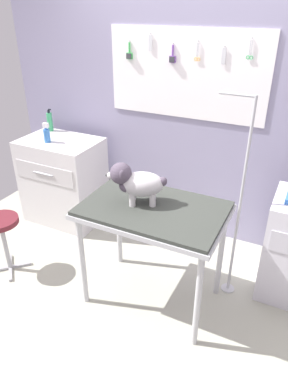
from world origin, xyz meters
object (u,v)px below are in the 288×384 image
at_px(grooming_arm, 238,212).
at_px(dog, 136,182).
at_px(counter_left, 64,180).
at_px(detangler_spray, 50,122).
at_px(stool, 2,229).
at_px(grooming_table, 153,217).

height_order(grooming_arm, dog, grooming_arm).
relative_size(counter_left, detangler_spray, 3.79).
xyz_separation_m(dog, stool, (-1.17, -0.26, -0.60)).
distance_m(grooming_arm, detangler_spray, 2.26).
relative_size(counter_left, stool, 1.70).
bearing_deg(counter_left, detangler_spray, 142.81).
xyz_separation_m(grooming_table, detangler_spray, (-1.65, 0.90, 0.24)).
xyz_separation_m(grooming_arm, dog, (-0.67, -0.36, 0.27)).
height_order(grooming_table, counter_left, counter_left).
bearing_deg(detangler_spray, grooming_table, -28.58).
distance_m(dog, stool, 1.34).
distance_m(dog, detangler_spray, 1.76).
relative_size(dog, counter_left, 0.46).
xyz_separation_m(grooming_arm, stool, (-1.84, -0.62, -0.33)).
height_order(grooming_table, stool, grooming_table).
bearing_deg(stool, dog, 12.49).
distance_m(grooming_table, stool, 1.38).
bearing_deg(detangler_spray, dog, -30.80).
xyz_separation_m(grooming_table, grooming_arm, (0.53, 0.36, -0.01)).
xyz_separation_m(counter_left, detangler_spray, (-0.27, 0.20, 0.56)).
relative_size(grooming_arm, counter_left, 1.79).
distance_m(grooming_table, detangler_spray, 1.89).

